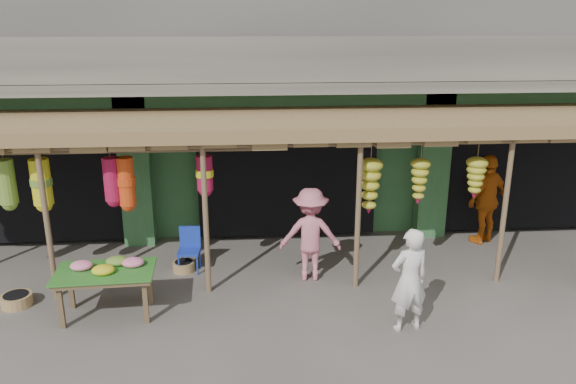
{
  "coord_description": "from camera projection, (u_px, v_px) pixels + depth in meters",
  "views": [
    {
      "loc": [
        -0.83,
        -8.81,
        4.42
      ],
      "look_at": [
        -0.07,
        1.0,
        1.35
      ],
      "focal_mm": 35.0,
      "sensor_mm": 36.0,
      "label": 1
    }
  ],
  "objects": [
    {
      "name": "person_front",
      "position": [
        409.0,
        280.0,
        8.09
      ],
      "size": [
        0.64,
        0.49,
        1.58
      ],
      "primitive_type": "imported",
      "rotation": [
        0.0,
        0.0,
        3.34
      ],
      "color": "silver",
      "rests_on": "ground"
    },
    {
      "name": "ground",
      "position": [
        296.0,
        283.0,
        9.76
      ],
      "size": [
        80.0,
        80.0,
        0.0
      ],
      "primitive_type": "plane",
      "color": "#514C47",
      "rests_on": "ground"
    },
    {
      "name": "building",
      "position": [
        278.0,
        63.0,
        13.39
      ],
      "size": [
        16.4,
        6.8,
        7.0
      ],
      "color": "gray",
      "rests_on": "ground"
    },
    {
      "name": "flower_table",
      "position": [
        106.0,
        272.0,
        8.52
      ],
      "size": [
        1.51,
        0.93,
        0.88
      ],
      "rotation": [
        0.0,
        0.0,
        0.05
      ],
      "color": "brown",
      "rests_on": "ground"
    },
    {
      "name": "person_vendor",
      "position": [
        487.0,
        199.0,
        11.28
      ],
      "size": [
        1.16,
        0.93,
        1.84
      ],
      "primitive_type": "imported",
      "rotation": [
        0.0,
        0.0,
        3.68
      ],
      "color": "#D26513",
      "rests_on": "ground"
    },
    {
      "name": "blue_chair",
      "position": [
        190.0,
        247.0,
        10.16
      ],
      "size": [
        0.41,
        0.41,
        0.8
      ],
      "rotation": [
        0.0,
        0.0,
        -0.07
      ],
      "color": "#1B36B1",
      "rests_on": "ground"
    },
    {
      "name": "basket_right",
      "position": [
        184.0,
        266.0,
        10.2
      ],
      "size": [
        0.45,
        0.45,
        0.18
      ],
      "primitive_type": "cylinder",
      "rotation": [
        0.0,
        0.0,
        0.15
      ],
      "color": "olive",
      "rests_on": "ground"
    },
    {
      "name": "basket_mid",
      "position": [
        17.0,
        300.0,
        8.97
      ],
      "size": [
        0.52,
        0.52,
        0.19
      ],
      "primitive_type": "cylinder",
      "rotation": [
        0.0,
        0.0,
        0.08
      ],
      "color": "olive",
      "rests_on": "ground"
    },
    {
      "name": "person_shopper",
      "position": [
        310.0,
        234.0,
        9.7
      ],
      "size": [
        1.13,
        0.72,
        1.66
      ],
      "primitive_type": "imported",
      "rotation": [
        0.0,
        0.0,
        3.04
      ],
      "color": "#CC6C7D",
      "rests_on": "ground"
    },
    {
      "name": "awning",
      "position": [
        285.0,
        128.0,
        9.75
      ],
      "size": [
        14.0,
        2.7,
        2.79
      ],
      "color": "brown",
      "rests_on": "ground"
    }
  ]
}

